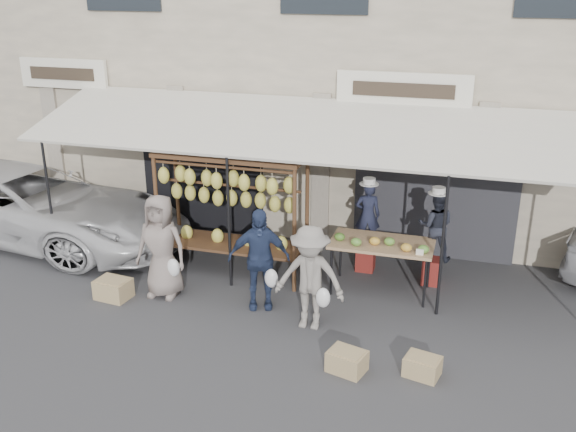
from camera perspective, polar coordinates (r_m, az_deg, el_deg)
name	(u,v)px	position (r m, az deg, el deg)	size (l,w,h in m)	color
ground_plane	(264,326)	(10.00, -2.11, -9.75)	(90.00, 90.00, 0.00)	#2D2D30
shophouse	(355,42)	(14.98, 5.98, 15.13)	(24.00, 6.15, 7.30)	#C3B498
awning	(306,130)	(11.08, 1.57, 7.69)	(10.00, 2.35, 2.92)	beige
banana_rack	(230,191)	(11.09, -5.14, 2.25)	(2.60, 0.90, 2.24)	#4F301F
produce_table	(382,245)	(10.73, 8.33, -2.54)	(1.70, 0.90, 1.04)	tan
vendor_left	(368,215)	(11.46, 7.09, 0.08)	(0.45, 0.29, 1.22)	#1B1F33
vendor_right	(436,226)	(11.13, 12.99, -0.87)	(0.60, 0.47, 1.23)	#21242F
customer_left	(161,246)	(10.74, -11.20, -2.66)	(0.86, 0.56, 1.76)	slate
customer_mid	(259,259)	(10.19, -2.60, -3.81)	(0.98, 0.41, 1.68)	navy
customer_right	(310,278)	(9.61, 1.95, -5.52)	(1.06, 0.61, 1.64)	gray
stool_left	(366,258)	(11.77, 6.91, -3.74)	(0.32, 0.32, 0.45)	maroon
stool_right	(432,271)	(11.46, 12.66, -4.80)	(0.33, 0.33, 0.46)	maroon
crate_near_a	(347,361)	(8.94, 5.26, -12.74)	(0.49, 0.37, 0.29)	tan
crate_near_b	(422,366)	(9.01, 11.85, -12.96)	(0.46, 0.35, 0.27)	tan
crate_far	(113,289)	(11.11, -15.26, -6.27)	(0.55, 0.42, 0.33)	tan
van	(18,186)	(14.10, -22.91, 2.49)	(2.34, 5.07, 2.11)	silver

